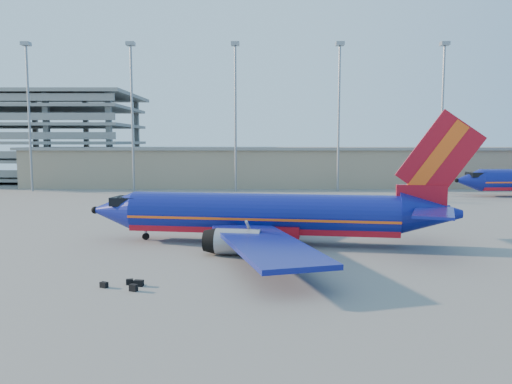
{
  "coord_description": "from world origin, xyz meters",
  "views": [
    {
      "loc": [
        -0.9,
        -51.4,
        9.69
      ],
      "look_at": [
        -0.97,
        4.85,
        4.0
      ],
      "focal_mm": 35.0,
      "sensor_mm": 36.0,
      "label": 1
    }
  ],
  "objects": [
    {
      "name": "aircraft_main",
      "position": [
        0.47,
        -4.55,
        2.68
      ],
      "size": [
        36.96,
        35.31,
        12.56
      ],
      "rotation": [
        0.0,
        0.0,
        -0.15
      ],
      "color": "navy",
      "rests_on": "ground"
    },
    {
      "name": "parking_garage",
      "position": [
        -62.0,
        74.05,
        11.73
      ],
      "size": [
        62.0,
        32.0,
        21.4
      ],
      "color": "slate",
      "rests_on": "ground"
    },
    {
      "name": "luggage_pile",
      "position": [
        -9.48,
        -18.95,
        0.2
      ],
      "size": [
        2.87,
        2.03,
        0.46
      ],
      "color": "black",
      "rests_on": "ground"
    },
    {
      "name": "light_mast_row",
      "position": [
        5.0,
        46.0,
        17.55
      ],
      "size": [
        101.6,
        1.6,
        28.65
      ],
      "color": "gray",
      "rests_on": "ground"
    },
    {
      "name": "ground",
      "position": [
        0.0,
        0.0,
        0.0
      ],
      "size": [
        220.0,
        220.0,
        0.0
      ],
      "primitive_type": "plane",
      "color": "slate",
      "rests_on": "ground"
    },
    {
      "name": "terminal_building",
      "position": [
        10.0,
        58.0,
        4.32
      ],
      "size": [
        122.0,
        16.0,
        8.5
      ],
      "color": "gray",
      "rests_on": "ground"
    }
  ]
}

